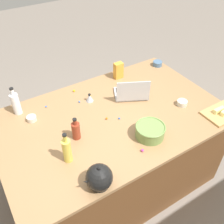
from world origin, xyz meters
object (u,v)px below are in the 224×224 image
Objects in this scene: bottle_oil at (67,150)px; butter_stick_left at (219,110)px; ramekin_small at (157,64)px; mixing_bowl_large at (150,131)px; candy_bag at (118,70)px; ramekin_wide at (32,118)px; bottle_vinegar at (16,103)px; laptop at (132,93)px; ramekin_medium at (182,103)px; bottle_soy at (76,130)px; kitchen_timer at (90,98)px; cutting_board at (222,113)px; kettle at (99,178)px.

bottle_oil is 1.35m from butter_stick_left.
butter_stick_left is at bearing 85.60° from ramekin_small.
bottle_oil is (0.65, -0.12, 0.05)m from mixing_bowl_large.
candy_bag is at bearing -65.28° from butter_stick_left.
ramekin_wide is (1.49, 0.14, -0.00)m from ramekin_small.
bottle_vinegar reaches higher than butter_stick_left.
ramekin_medium is at bearing 132.95° from laptop.
bottle_soy is at bearing -18.26° from butter_stick_left.
laptop is 1.43× the size of bottle_vinegar.
ramekin_medium is (-1.14, -0.03, -0.08)m from bottle_oil.
bottle_oil is 3.20× the size of ramekin_wide.
mixing_bowl_large is 0.52m from ramekin_medium.
ramekin_small is 0.96m from kitchen_timer.
ramekin_small is at bearing 179.46° from bottle_vinegar.
laptop is 4.59× the size of ramekin_wide.
ramekin_wide is 0.48× the size of candy_bag.
cutting_board is 1.07m from candy_bag.
bottle_soy reaches higher than kitchen_timer.
ramekin_wide is at bearing -28.97° from cutting_board.
ramekin_wide is at bearing -2.29° from kitchen_timer.
mixing_bowl_large is 0.90× the size of bottle_vinegar.
ramekin_wide reaches higher than cutting_board.
cutting_board is (-1.35, 0.24, -0.10)m from bottle_oil.
kitchen_timer reaches higher than ramekin_medium.
bottle_vinegar is 1.34× the size of bottle_soy.
cutting_board is at bearing 130.43° from laptop.
bottle_vinegar is 1.56m from ramekin_small.
ramekin_small is 0.51m from candy_bag.
bottle_vinegar is 1.75m from butter_stick_left.
cutting_board is at bearing -177.43° from kettle.
candy_bag is (0.45, -0.96, 0.08)m from cutting_board.
bottle_oil is 3.40× the size of kitchen_timer.
butter_stick_left is (-1.33, 0.22, -0.07)m from bottle_oil.
ramekin_small is (-0.07, -0.91, -0.01)m from butter_stick_left.
bottle_oil is 0.31m from kettle.
candy_bag reaches higher than cutting_board.
cutting_board is at bearing 151.03° from ramekin_wide.
kitchen_timer is (0.68, -0.50, 0.01)m from ramekin_medium.
candy_bag is at bearing -141.17° from bottle_oil.
mixing_bowl_large is 2.16× the size of butter_stick_left.
laptop is 1.76× the size of kettle.
bottle_vinegar is 2.60× the size of ramekin_small.
cutting_board is 4.20× the size of kitchen_timer.
laptop is 0.66m from ramekin_small.
kettle is at bearing 65.97° from kitchen_timer.
mixing_bowl_large is at bearing 137.61° from ramekin_wide.
bottle_oil is at bearing 24.66° from laptop.
bottle_soy is 1.27m from cutting_board.
bottle_soy reaches higher than ramekin_medium.
kettle is 2.32× the size of ramekin_medium.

